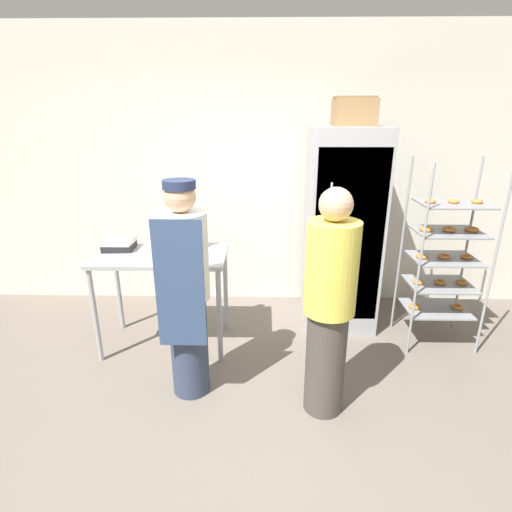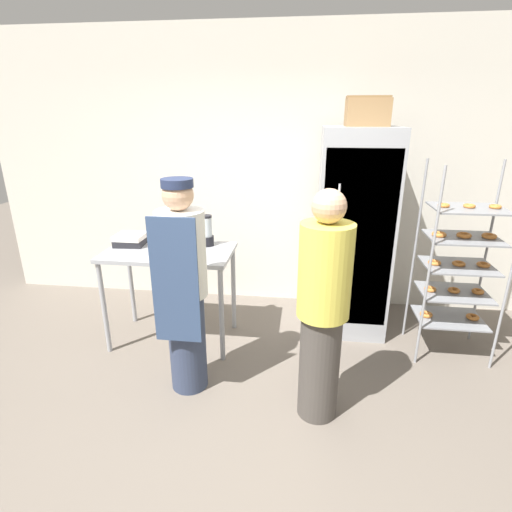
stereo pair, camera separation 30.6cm
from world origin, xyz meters
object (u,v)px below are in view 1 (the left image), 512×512
at_px(donut_box, 160,247).
at_px(binder_stack, 119,244).
at_px(refrigerator, 342,231).
at_px(baking_rack, 444,258).
at_px(blender_pitcher, 199,234).
at_px(person_baker, 186,290).
at_px(cardboard_storage_box, 354,112).
at_px(person_customer, 329,306).

height_order(donut_box, binder_stack, donut_box).
distance_m(refrigerator, donut_box, 1.75).
distance_m(baking_rack, donut_box, 2.55).
bearing_deg(donut_box, blender_pitcher, 25.48).
xyz_separation_m(refrigerator, person_baker, (-1.33, -1.17, -0.12)).
height_order(baking_rack, donut_box, baking_rack).
bearing_deg(baking_rack, refrigerator, 155.91).
distance_m(baking_rack, blender_pitcher, 2.23).
height_order(donut_box, cardboard_storage_box, cardboard_storage_box).
height_order(refrigerator, person_baker, refrigerator).
relative_size(blender_pitcher, person_customer, 0.17).
xyz_separation_m(baking_rack, person_baker, (-2.19, -0.79, 0.02)).
height_order(binder_stack, cardboard_storage_box, cardboard_storage_box).
bearing_deg(person_baker, baking_rack, 19.76).
distance_m(blender_pitcher, person_customer, 1.48).
distance_m(binder_stack, cardboard_storage_box, 2.43).
bearing_deg(cardboard_storage_box, blender_pitcher, -166.58).
xyz_separation_m(baking_rack, donut_box, (-2.54, -0.08, 0.11)).
relative_size(baking_rack, donut_box, 6.10).
bearing_deg(blender_pitcher, cardboard_storage_box, 13.42).
relative_size(baking_rack, blender_pitcher, 5.94).
height_order(baking_rack, person_customer, baking_rack).
bearing_deg(blender_pitcher, refrigerator, 12.87).
bearing_deg(blender_pitcher, person_customer, -45.14).
bearing_deg(refrigerator, person_customer, -103.36).
xyz_separation_m(baking_rack, cardboard_storage_box, (-0.83, 0.41, 1.24)).
relative_size(baking_rack, person_baker, 1.03).
distance_m(donut_box, blender_pitcher, 0.37).
xyz_separation_m(blender_pitcher, binder_stack, (-0.72, -0.08, -0.08)).
relative_size(binder_stack, cardboard_storage_box, 0.75).
relative_size(blender_pitcher, person_baker, 0.17).
bearing_deg(refrigerator, donut_box, -164.56).
xyz_separation_m(binder_stack, person_customer, (1.76, -0.97, -0.12)).
xyz_separation_m(binder_stack, cardboard_storage_box, (2.11, 0.41, 1.13)).
height_order(binder_stack, person_customer, person_customer).
bearing_deg(donut_box, person_customer, -33.15).
relative_size(refrigerator, person_baker, 1.18).
distance_m(donut_box, person_baker, 0.80).
bearing_deg(blender_pitcher, baking_rack, -1.91).
height_order(blender_pitcher, binder_stack, blender_pitcher).
bearing_deg(donut_box, refrigerator, 15.44).
distance_m(blender_pitcher, cardboard_storage_box, 1.78).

